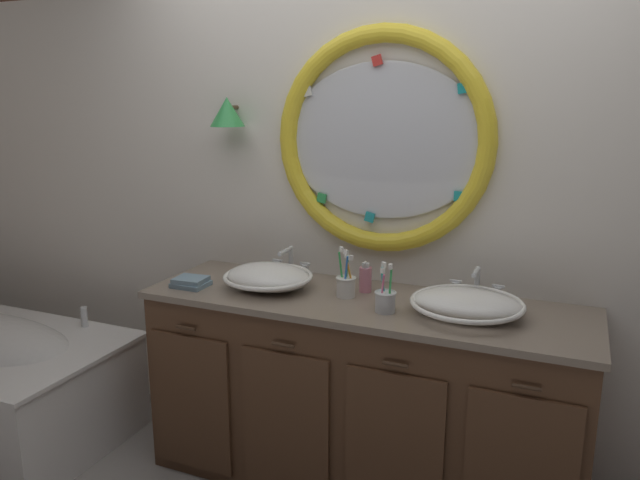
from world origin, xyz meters
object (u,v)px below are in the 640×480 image
(soap_dispenser, at_px, (365,278))
(sink_basin_left, at_px, (268,277))
(toothbrush_holder_left, at_px, (346,285))
(sink_basin_right, at_px, (467,303))
(toothbrush_holder_right, at_px, (385,300))
(folded_hand_towel, at_px, (191,282))

(soap_dispenser, bearing_deg, sink_basin_left, -162.35)
(toothbrush_holder_left, bearing_deg, sink_basin_right, -3.72)
(toothbrush_holder_left, relative_size, toothbrush_holder_right, 1.08)
(toothbrush_holder_left, distance_m, soap_dispenser, 0.12)
(sink_basin_right, height_order, toothbrush_holder_left, toothbrush_holder_left)
(folded_hand_towel, bearing_deg, sink_basin_right, 5.09)
(sink_basin_right, xyz_separation_m, toothbrush_holder_right, (-0.32, -0.09, -0.00))
(sink_basin_left, xyz_separation_m, sink_basin_right, (0.90, 0.00, -0.01))
(folded_hand_towel, bearing_deg, soap_dispenser, 17.69)
(toothbrush_holder_right, relative_size, folded_hand_towel, 1.35)
(sink_basin_left, xyz_separation_m, folded_hand_towel, (-0.35, -0.11, -0.04))
(sink_basin_right, height_order, soap_dispenser, soap_dispenser)
(sink_basin_right, relative_size, toothbrush_holder_right, 2.20)
(sink_basin_right, bearing_deg, soap_dispenser, 164.20)
(soap_dispenser, xyz_separation_m, folded_hand_towel, (-0.77, -0.25, -0.04))
(toothbrush_holder_right, height_order, folded_hand_towel, toothbrush_holder_right)
(toothbrush_holder_right, distance_m, folded_hand_towel, 0.94)
(soap_dispenser, height_order, folded_hand_towel, soap_dispenser)
(toothbrush_holder_left, height_order, folded_hand_towel, toothbrush_holder_left)
(sink_basin_left, height_order, folded_hand_towel, sink_basin_left)
(sink_basin_left, xyz_separation_m, toothbrush_holder_left, (0.37, 0.03, -0.00))
(toothbrush_holder_right, xyz_separation_m, soap_dispenser, (-0.16, 0.22, 0.01))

